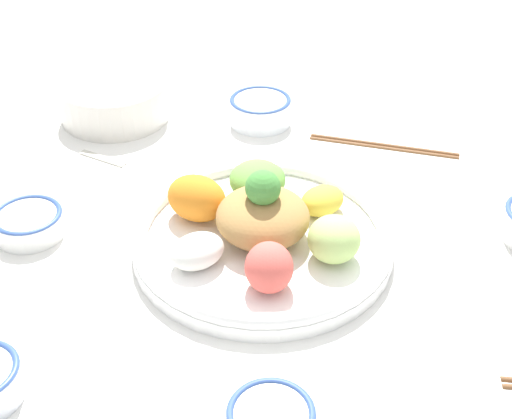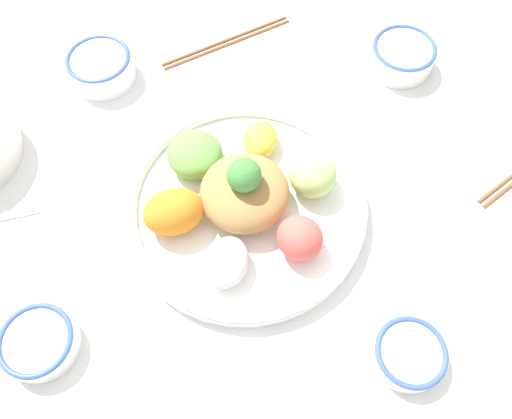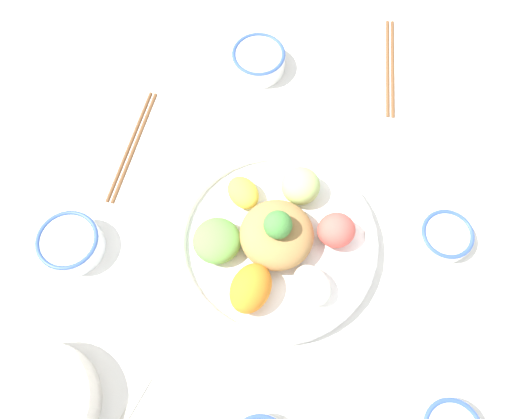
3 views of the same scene
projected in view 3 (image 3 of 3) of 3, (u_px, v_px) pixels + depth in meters
ground_plane at (293, 234)px, 0.87m from camera, size 2.40×2.40×0.00m
salad_platter at (275, 240)px, 0.83m from camera, size 0.34×0.34×0.12m
sauce_bowl_red at (71, 243)px, 0.84m from camera, size 0.10×0.10×0.05m
sauce_bowl_dark at (259, 60)px, 0.98m from camera, size 0.11×0.11×0.04m
sauce_bowl_far at (446, 236)px, 0.85m from camera, size 0.09×0.09×0.03m
side_serving_bowl at (32, 404)px, 0.73m from camera, size 0.19×0.19×0.07m
chopsticks_pair_near at (132, 145)px, 0.93m from camera, size 0.06×0.24×0.01m
chopsticks_pair_far at (391, 67)px, 1.00m from camera, size 0.02×0.24×0.01m
serving_spoon_main at (491, 191)px, 0.90m from camera, size 0.09×0.13×0.01m
serving_spoon_extra at (147, 379)px, 0.77m from camera, size 0.07×0.13×0.01m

